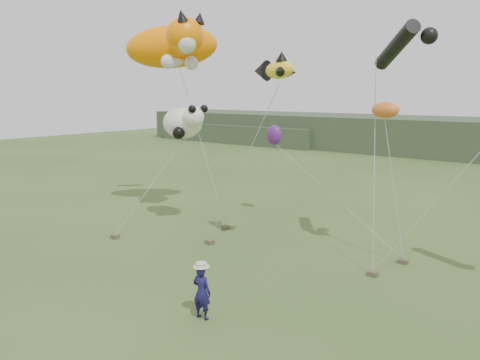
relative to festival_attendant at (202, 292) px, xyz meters
name	(u,v)px	position (x,y,z in m)	size (l,w,h in m)	color
ground	(176,296)	(-1.76, 0.59, -0.84)	(120.00, 120.00, 0.00)	#385123
headland	(450,138)	(-4.88, 45.28, 1.08)	(90.00, 13.00, 4.00)	#2D3D28
festival_attendant	(202,292)	(0.00, 0.00, 0.00)	(0.61, 0.40, 1.69)	#161347
sandbag_anchors	(256,246)	(-2.61, 6.25, -0.75)	(12.15, 5.48, 0.19)	brown
cat_kite	(174,45)	(-9.64, 8.32, 8.41)	(6.64, 5.12, 2.85)	#FF7D00
fish_kite	(273,70)	(-1.67, 6.01, 6.82)	(2.10, 1.44, 1.11)	yellow
panda_kite	(184,122)	(-7.69, 6.99, 4.46)	(2.74, 1.77, 1.70)	white
misc_kites	(315,126)	(-2.00, 10.03, 4.36)	(8.22, 3.48, 2.44)	orange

